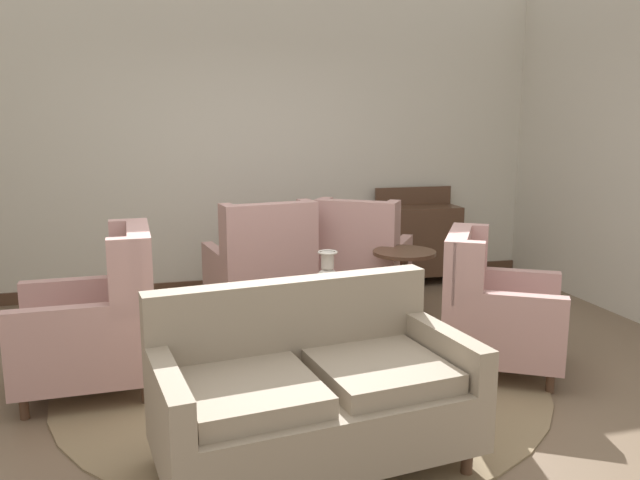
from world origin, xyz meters
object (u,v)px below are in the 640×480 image
at_px(armchair_near_window, 99,324).
at_px(armchair_back_corner, 261,271).
at_px(settee, 312,393).
at_px(sideboard, 418,240).
at_px(armchair_near_sideboard, 363,263).
at_px(coffee_table, 324,315).
at_px(side_table, 404,282).
at_px(porcelain_vase, 328,282).
at_px(armchair_far_left, 492,311).

relative_size(armchair_near_window, armchair_back_corner, 1.00).
relative_size(settee, sideboard, 1.62).
bearing_deg(armchair_near_sideboard, settee, 99.70).
height_order(coffee_table, sideboard, sideboard).
bearing_deg(armchair_near_window, armchair_back_corner, 131.42).
height_order(armchair_near_sideboard, armchair_back_corner, armchair_back_corner).
distance_m(armchair_near_window, side_table, 2.46).
xyz_separation_m(porcelain_vase, armchair_back_corner, (-0.27, 1.18, -0.18)).
bearing_deg(sideboard, armchair_near_sideboard, -139.54).
bearing_deg(side_table, armchair_far_left, -74.02).
relative_size(settee, armchair_near_window, 1.55).
height_order(settee, side_table, settee).
distance_m(armchair_far_left, sideboard, 2.43).
height_order(armchair_near_sideboard, armchair_far_left, armchair_near_sideboard).
relative_size(coffee_table, porcelain_vase, 2.20).
relative_size(armchair_near_sideboard, armchair_far_left, 1.04).
height_order(side_table, sideboard, sideboard).
relative_size(coffee_table, sideboard, 0.85).
height_order(armchair_near_window, armchair_back_corner, armchair_back_corner).
xyz_separation_m(armchair_back_corner, side_table, (1.10, -0.60, -0.03)).
bearing_deg(armchair_far_left, sideboard, 19.84).
bearing_deg(armchair_far_left, armchair_near_window, 113.40).
distance_m(armchair_near_window, armchair_far_left, 2.69).
bearing_deg(porcelain_vase, settee, -109.21).
distance_m(armchair_near_sideboard, armchair_back_corner, 0.97).
distance_m(porcelain_vase, armchair_back_corner, 1.23).
bearing_deg(armchair_far_left, coffee_table, 101.63).
bearing_deg(porcelain_vase, armchair_far_left, -18.66).
distance_m(coffee_table, side_table, 1.02).
bearing_deg(porcelain_vase, coffee_table, 126.33).
bearing_deg(porcelain_vase, sideboard, 51.68).
distance_m(settee, armchair_near_window, 1.70).
height_order(armchair_near_sideboard, side_table, armchair_near_sideboard).
relative_size(coffee_table, armchair_far_left, 0.81).
distance_m(armchair_back_corner, sideboard, 2.03).
xyz_separation_m(porcelain_vase, sideboard, (1.59, 2.01, -0.14)).
bearing_deg(armchair_back_corner, armchair_near_window, 34.78).
height_order(armchair_back_corner, side_table, armchair_back_corner).
distance_m(coffee_table, porcelain_vase, 0.25).
relative_size(armchair_near_sideboard, armchair_near_window, 1.05).
relative_size(porcelain_vase, armchair_near_window, 0.37).
bearing_deg(armchair_near_sideboard, armchair_back_corner, 37.92).
distance_m(armchair_back_corner, armchair_far_left, 2.08).
bearing_deg(armchair_near_window, armchair_far_left, 80.75).
relative_size(armchair_back_corner, armchair_far_left, 0.99).
bearing_deg(side_table, sideboard, 61.98).
height_order(porcelain_vase, armchair_near_sideboard, armchair_near_sideboard).
bearing_deg(armchair_near_sideboard, armchair_near_window, 63.14).
relative_size(armchair_near_sideboard, armchair_back_corner, 1.05).
distance_m(armchair_near_window, armchair_back_corner, 1.75).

